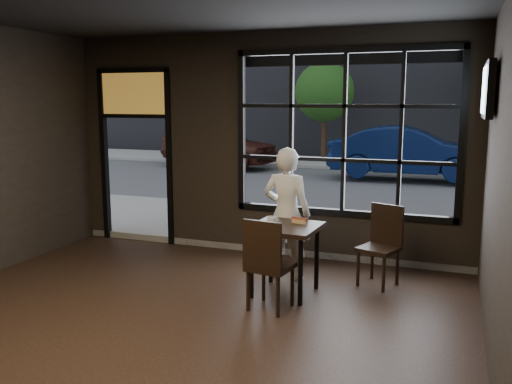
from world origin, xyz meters
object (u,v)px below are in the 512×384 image
at_px(cafe_table, 285,259).
at_px(navy_car, 408,152).
at_px(man, 287,214).
at_px(chair_near, 271,263).

distance_m(cafe_table, navy_car, 9.76).
xyz_separation_m(man, navy_car, (0.71, 9.21, -0.03)).
height_order(chair_near, man, man).
xyz_separation_m(cafe_table, chair_near, (-0.00, -0.51, 0.10)).
bearing_deg(navy_car, cafe_table, 175.57).
distance_m(cafe_table, man, 0.70).
distance_m(man, navy_car, 9.24).
relative_size(man, navy_car, 0.39).
bearing_deg(man, navy_car, -92.99).
bearing_deg(chair_near, cafe_table, -82.20).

